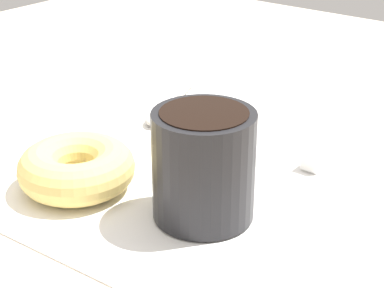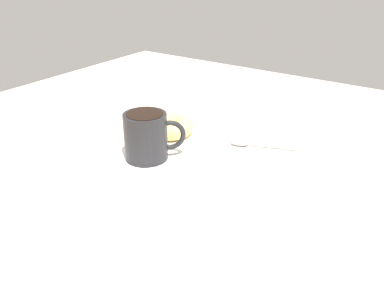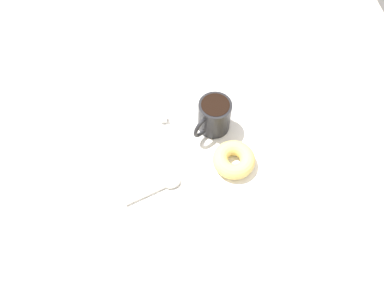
{
  "view_description": "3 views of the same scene",
  "coord_description": "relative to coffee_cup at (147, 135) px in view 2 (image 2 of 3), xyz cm",
  "views": [
    {
      "loc": [
        -30.99,
        37.22,
        26.02
      ],
      "look_at": [
        -0.12,
        -2.0,
        2.3
      ],
      "focal_mm": 60.0,
      "sensor_mm": 36.0,
      "label": 1
    },
    {
      "loc": [
        -57.52,
        -41.39,
        34.83
      ],
      "look_at": [
        -0.12,
        -2.0,
        2.3
      ],
      "focal_mm": 40.0,
      "sensor_mm": 36.0,
      "label": 2
    },
    {
      "loc": [
        43.04,
        -7.04,
        75.35
      ],
      "look_at": [
        -0.12,
        -2.0,
        2.3
      ],
      "focal_mm": 35.0,
      "sensor_mm": 36.0,
      "label": 3
    }
  ],
  "objects": [
    {
      "name": "ground_plane",
      "position": [
        5.7,
        -3.73,
        -5.63
      ],
      "size": [
        120.0,
        120.0,
        2.0
      ],
      "primitive_type": "cube",
      "color": "beige"
    },
    {
      "name": "napkin",
      "position": [
        5.58,
        -5.73,
        -4.48
      ],
      "size": [
        35.02,
        35.02,
        0.3
      ],
      "primitive_type": "cube",
      "rotation": [
        0.0,
        0.0,
        0.05
      ],
      "color": "white",
      "rests_on": "ground_plane"
    },
    {
      "name": "coffee_cup",
      "position": [
        0.0,
        0.0,
        0.0
      ],
      "size": [
        8.8,
        9.42,
        8.39
      ],
      "color": "black",
      "rests_on": "napkin"
    },
    {
      "name": "donut",
      "position": [
        10.53,
        3.09,
        -2.62
      ],
      "size": [
        9.54,
        9.54,
        3.42
      ],
      "primitive_type": "torus",
      "color": "#E5C66B",
      "rests_on": "napkin"
    },
    {
      "name": "spoon",
      "position": [
        14.69,
        -12.6,
        -3.93
      ],
      "size": [
        5.85,
        12.62,
        0.9
      ],
      "color": "#B7B2A8",
      "rests_on": "napkin"
    },
    {
      "name": "sugar_cube",
      "position": [
        -3.04,
        -11.65,
        -3.54
      ],
      "size": [
        1.57,
        1.57,
        1.57
      ],
      "primitive_type": "cube",
      "color": "white",
      "rests_on": "napkin"
    }
  ]
}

